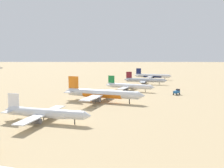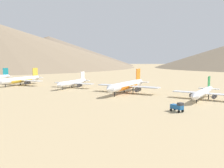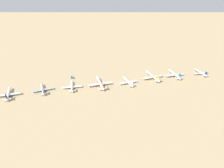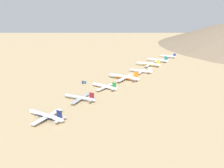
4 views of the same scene
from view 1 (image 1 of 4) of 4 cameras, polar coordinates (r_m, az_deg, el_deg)
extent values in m
plane|color=tan|center=(113.81, -7.22, -6.52)|extent=(1912.28, 1912.28, 0.00)
cylinder|color=silver|center=(96.42, -16.13, -6.85)|extent=(33.14, 3.92, 3.49)
cone|color=silver|center=(88.77, -5.98, -7.80)|extent=(2.99, 3.46, 3.42)
cone|color=silver|center=(106.48, -24.46, -5.91)|extent=(2.61, 3.18, 3.14)
cube|color=white|center=(103.65, -23.15, -3.87)|extent=(5.06, 0.39, 6.44)
cube|color=silver|center=(104.71, -23.29, -5.86)|extent=(3.08, 11.07, 0.33)
cube|color=silver|center=(97.26, -16.82, -7.13)|extent=(5.00, 31.31, 0.41)
cylinder|color=#4C4C54|center=(101.80, -14.82, -7.17)|extent=(3.89, 2.16, 2.11)
cylinder|color=#4C4C54|center=(92.69, -18.19, -8.68)|extent=(3.89, 2.16, 2.11)
cylinder|color=black|center=(91.32, -9.20, -8.81)|extent=(0.40, 0.40, 3.51)
cylinder|color=black|center=(100.06, -16.53, -7.61)|extent=(0.40, 0.40, 3.51)
cylinder|color=black|center=(96.15, -18.01, -8.26)|extent=(0.40, 0.40, 3.51)
cylinder|color=white|center=(96.48, -16.13, -7.00)|extent=(18.25, 3.73, 3.50)
cylinder|color=silver|center=(132.89, -2.40, -2.34)|extent=(42.70, 8.70, 4.48)
cone|color=silver|center=(126.20, 7.40, -2.89)|extent=(4.19, 4.75, 4.39)
cone|color=silver|center=(142.93, -10.94, -1.80)|extent=(3.69, 4.34, 4.03)
cube|color=orange|center=(140.14, -9.50, 0.22)|extent=(6.50, 1.06, 8.26)
cube|color=silver|center=(141.12, -9.71, -1.70)|extent=(5.17, 14.46, 0.42)
cube|color=silver|center=(133.68, -3.10, -2.63)|extent=(9.88, 40.50, 0.53)
cylinder|color=#4C4C54|center=(140.08, -1.63, -2.85)|extent=(5.20, 3.19, 2.71)
cylinder|color=#4C4C54|center=(127.20, -3.93, -3.87)|extent=(5.20, 3.19, 2.71)
cylinder|color=black|center=(128.30, 4.32, -3.91)|extent=(0.52, 0.52, 4.51)
cylinder|color=black|center=(137.25, -3.06, -3.19)|extent=(0.52, 0.52, 4.51)
cylinder|color=black|center=(131.70, -4.08, -3.63)|extent=(0.52, 0.52, 4.51)
cylinder|color=orange|center=(132.95, -2.40, -2.48)|extent=(23.69, 6.80, 4.49)
cylinder|color=white|center=(173.98, 4.23, -0.49)|extent=(33.38, 9.42, 3.51)
cone|color=white|center=(168.74, 10.02, -0.82)|extent=(3.53, 3.92, 3.44)
cone|color=white|center=(180.81, -1.13, -0.19)|extent=(3.11, 3.57, 3.16)
cube|color=#197A38|center=(178.96, -0.17, 1.06)|extent=(5.06, 1.23, 6.47)
cube|color=silver|center=(179.61, -0.33, -0.13)|extent=(4.90, 11.45, 0.33)
cube|color=silver|center=(174.53, 3.80, -0.67)|extent=(10.18, 31.76, 0.42)
cylinder|color=#4C4C54|center=(179.62, 4.63, -0.87)|extent=(4.20, 2.79, 2.13)
cylinder|color=#4C4C54|center=(169.30, 3.37, -1.34)|extent=(4.20, 2.79, 2.13)
cylinder|color=black|center=(170.43, 8.22, -1.42)|extent=(0.41, 0.41, 3.53)
cylinder|color=black|center=(177.29, 3.78, -1.04)|extent=(0.41, 0.41, 3.53)
cylinder|color=black|center=(172.83, 3.23, -1.24)|extent=(0.41, 0.41, 3.53)
cylinder|color=#B2B7C1|center=(216.26, 8.16, 0.95)|extent=(34.34, 3.98, 3.62)
cone|color=#B2B7C1|center=(215.44, 13.11, 0.81)|extent=(3.09, 3.58, 3.55)
cone|color=#B2B7C1|center=(218.64, 3.33, 1.07)|extent=(2.70, 3.29, 3.26)
cube|color=maroon|center=(217.68, 4.22, 2.16)|extent=(5.24, 0.39, 6.67)
cube|color=#A4A8B2|center=(218.13, 4.07, 1.15)|extent=(3.17, 11.47, 0.34)
cube|color=#A4A8B2|center=(216.45, 7.78, 0.79)|extent=(5.11, 32.44, 0.43)
cylinder|color=#4C4C54|center=(222.19, 8.11, 0.60)|extent=(4.02, 2.23, 2.19)
cylinder|color=#4C4C54|center=(210.87, 7.83, 0.27)|extent=(4.02, 2.23, 2.19)
cylinder|color=black|center=(215.76, 11.60, 0.28)|extent=(0.42, 0.42, 3.64)
cylinder|color=black|center=(219.16, 7.58, 0.46)|extent=(0.42, 0.42, 3.64)
cylinder|color=black|center=(214.26, 7.45, 0.32)|extent=(0.42, 0.42, 3.64)
cylinder|color=silver|center=(263.62, 9.96, 2.04)|extent=(36.40, 6.63, 3.82)
cone|color=silver|center=(261.51, 14.24, 1.89)|extent=(3.50, 3.99, 3.75)
cone|color=silver|center=(267.12, 5.81, 2.17)|extent=(3.08, 3.65, 3.44)
cube|color=#141E51|center=(266.03, 6.59, 3.11)|extent=(5.54, 0.78, 7.04)
cube|color=silver|center=(266.46, 6.45, 2.23)|extent=(4.15, 12.28, 0.36)
cube|color=silver|center=(263.90, 9.63, 1.90)|extent=(7.68, 34.49, 0.45)
cylinder|color=#4C4C54|center=(269.85, 9.99, 1.71)|extent=(4.39, 2.64, 2.31)
cylinder|color=#4C4C54|center=(257.96, 9.60, 1.48)|extent=(4.39, 2.64, 2.31)
cylinder|color=black|center=(262.20, 12.92, 1.43)|extent=(0.44, 0.44, 3.84)
cylinder|color=black|center=(266.77, 9.49, 1.61)|extent=(0.44, 0.44, 3.84)
cylinder|color=black|center=(261.62, 9.32, 1.51)|extent=(0.44, 0.44, 3.84)
cylinder|color=#141E51|center=(263.64, 9.96, 1.97)|extent=(20.15, 5.37, 3.83)
cube|color=#1E5999|center=(163.60, 15.65, -1.90)|extent=(4.76, 5.62, 1.70)
cube|color=#333338|center=(164.84, 15.97, -1.35)|extent=(2.72, 2.64, 1.10)
cylinder|color=black|center=(166.07, 15.65, -2.26)|extent=(0.89, 1.11, 1.10)
cylinder|color=black|center=(164.92, 16.33, -2.34)|extent=(0.89, 1.11, 1.10)
cylinder|color=black|center=(162.74, 14.93, -2.42)|extent=(0.89, 1.11, 1.10)
cylinder|color=black|center=(161.56, 15.62, -2.51)|extent=(0.89, 1.11, 1.10)
camera|label=2|loc=(202.62, 44.64, 3.44)|focal=38.94mm
camera|label=3|loc=(406.73, -43.62, 24.06)|focal=33.09mm
camera|label=4|loc=(420.24, -6.02, 15.51)|focal=34.36mm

